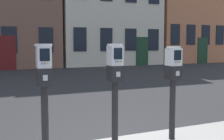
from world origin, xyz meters
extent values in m
cylinder|color=black|center=(-1.20, -0.24, 0.62)|extent=(0.10, 0.10, 0.95)
cube|color=black|center=(-1.20, -0.24, 1.20)|extent=(0.19, 0.25, 0.22)
cube|color=#A5A8AD|center=(-1.21, -0.37, 1.20)|extent=(0.06, 0.02, 0.07)
cube|color=#B7BABF|center=(-1.20, -0.24, 1.45)|extent=(0.19, 0.24, 0.27)
cube|color=black|center=(-1.21, -0.36, 1.48)|extent=(0.12, 0.02, 0.15)
cylinder|color=blue|center=(-1.24, -0.36, 1.37)|extent=(0.02, 0.01, 0.02)
cylinder|color=red|center=(-1.21, -0.36, 1.37)|extent=(0.02, 0.01, 0.02)
cylinder|color=green|center=(-1.17, -0.37, 1.37)|extent=(0.02, 0.01, 0.02)
cylinder|color=#B7BABF|center=(-1.20, -0.24, 1.60)|extent=(0.23, 0.23, 0.03)
cylinder|color=black|center=(-0.22, -0.24, 0.62)|extent=(0.10, 0.10, 0.95)
cube|color=black|center=(-0.22, -0.24, 1.20)|extent=(0.19, 0.25, 0.22)
cube|color=#A5A8AD|center=(-0.23, -0.37, 1.20)|extent=(0.06, 0.02, 0.07)
cube|color=#B7BABF|center=(-0.22, -0.24, 1.45)|extent=(0.19, 0.24, 0.27)
cube|color=black|center=(-0.23, -0.36, 1.48)|extent=(0.12, 0.02, 0.15)
cylinder|color=blue|center=(-0.27, -0.36, 1.37)|extent=(0.02, 0.01, 0.02)
cylinder|color=red|center=(-0.23, -0.36, 1.37)|extent=(0.02, 0.01, 0.02)
cylinder|color=green|center=(-0.20, -0.37, 1.37)|extent=(0.02, 0.01, 0.02)
cylinder|color=#B7BABF|center=(-0.22, -0.24, 1.60)|extent=(0.23, 0.23, 0.03)
cylinder|color=black|center=(0.75, -0.24, 0.60)|extent=(0.10, 0.10, 0.92)
cube|color=black|center=(0.75, -0.24, 1.17)|extent=(0.19, 0.25, 0.21)
cube|color=#A5A8AD|center=(0.74, -0.37, 1.17)|extent=(0.06, 0.02, 0.07)
cube|color=#B7BABF|center=(0.75, -0.24, 1.41)|extent=(0.19, 0.24, 0.26)
cube|color=black|center=(0.74, -0.36, 1.44)|extent=(0.12, 0.02, 0.15)
cylinder|color=blue|center=(0.71, -0.36, 1.34)|extent=(0.02, 0.01, 0.02)
cylinder|color=red|center=(0.74, -0.36, 1.34)|extent=(0.02, 0.01, 0.02)
cylinder|color=green|center=(0.77, -0.37, 1.34)|extent=(0.02, 0.01, 0.02)
cylinder|color=#B7BABF|center=(0.75, -0.24, 1.56)|extent=(0.23, 0.23, 0.03)
cube|color=black|center=(-0.38, 14.81, 1.85)|extent=(0.90, 0.06, 1.60)
cube|color=black|center=(1.85, 14.81, 1.85)|extent=(0.90, 0.06, 1.60)
cube|color=#591414|center=(-0.53, 14.81, 1.05)|extent=(1.00, 0.07, 2.10)
cube|color=black|center=(4.12, 14.81, 1.90)|extent=(0.90, 0.06, 1.60)
cube|color=black|center=(6.04, 14.81, 1.90)|extent=(0.90, 0.06, 1.60)
cube|color=black|center=(7.96, 14.81, 1.90)|extent=(0.90, 0.06, 1.60)
cube|color=black|center=(9.89, 14.81, 1.90)|extent=(0.90, 0.06, 1.60)
cube|color=#193823|center=(8.92, 14.81, 1.05)|extent=(1.00, 0.07, 2.10)
cube|color=black|center=(11.88, 14.81, 2.33)|extent=(0.84, 0.06, 1.60)
cube|color=black|center=(13.41, 14.81, 2.33)|extent=(0.84, 0.06, 1.60)
cube|color=black|center=(14.93, 14.81, 2.33)|extent=(0.84, 0.06, 1.60)
cube|color=black|center=(16.45, 14.81, 2.33)|extent=(0.84, 0.06, 1.60)
cube|color=#193823|center=(14.63, 14.81, 1.05)|extent=(1.00, 0.07, 2.10)
camera|label=1|loc=(-1.88, -3.85, 1.61)|focal=46.33mm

